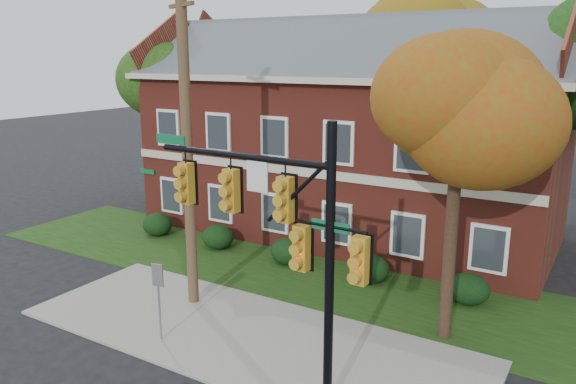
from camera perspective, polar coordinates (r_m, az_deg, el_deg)
The scene contains 15 objects.
ground at distance 16.38m, azimuth -6.49°, elevation -15.81°, with size 120.00×120.00×0.00m, color black.
sidewalk at distance 17.06m, azimuth -4.38°, elevation -14.32°, with size 14.00×5.00×0.08m, color gray.
grass_strip at distance 20.92m, azimuth 3.71°, elevation -8.87°, with size 30.00×6.00×0.04m, color #193811.
apartment_building at distance 25.73m, azimuth 6.13°, elevation 6.81°, with size 18.80×8.80×9.74m.
hedge_far_left at distance 26.37m, azimuth -13.14°, elevation -3.22°, with size 1.40×1.26×1.05m, color black.
hedge_left at distance 24.13m, azimuth -7.15°, elevation -4.55°, with size 1.40×1.26×1.05m, color black.
hedge_center at distance 22.23m, azimuth -0.01°, elevation -6.06°, with size 1.40×1.26×1.05m, color black.
hedge_right at distance 20.74m, azimuth 8.35°, elevation -7.70°, with size 1.40×1.26×1.05m, color black.
hedge_far_right at distance 19.77m, azimuth 17.83°, elevation -9.35°, with size 1.40×1.26×1.05m, color black.
tree_near_right at distance 15.53m, azimuth 17.76°, elevation 7.98°, with size 4.50×4.25×8.58m.
tree_left_rear at distance 30.18m, azimuth -12.00°, elevation 10.83°, with size 5.40×5.10×8.88m.
tree_far_rear at distance 32.40m, azimuth 14.70°, elevation 14.70°, with size 6.84×6.46×11.52m.
traffic_signal at distance 12.77m, azimuth -0.47°, elevation -3.90°, with size 6.04×0.55×6.74m.
utility_pole at distance 17.84m, azimuth -10.20°, elevation 4.38°, with size 1.51×0.76×10.29m.
sign_post at distance 16.49m, azimuth -13.03°, elevation -9.62°, with size 0.35×0.12×2.38m.
Camera 1 is at (8.88, -11.16, 8.05)m, focal length 35.00 mm.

